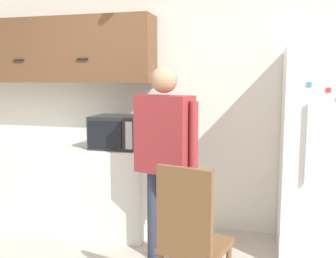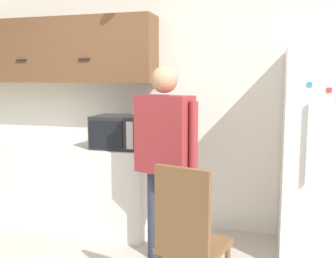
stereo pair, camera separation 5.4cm
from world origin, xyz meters
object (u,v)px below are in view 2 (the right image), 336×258
(person, at_px, (164,144))
(chair, at_px, (189,235))
(refrigerator, at_px, (328,155))
(microwave, at_px, (118,132))

(person, xyz_separation_m, chair, (0.35, -0.64, -0.49))
(person, xyz_separation_m, refrigerator, (1.34, 0.46, -0.11))
(person, distance_m, refrigerator, 1.42)
(microwave, xyz_separation_m, chair, (0.96, -1.08, -0.51))
(microwave, bearing_deg, person, -36.19)
(person, bearing_deg, refrigerator, 36.65)
(microwave, bearing_deg, refrigerator, 0.47)
(person, relative_size, chair, 1.64)
(person, bearing_deg, chair, -43.45)
(person, distance_m, chair, 0.88)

